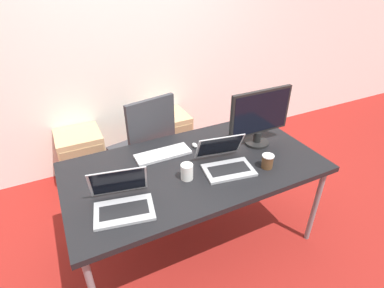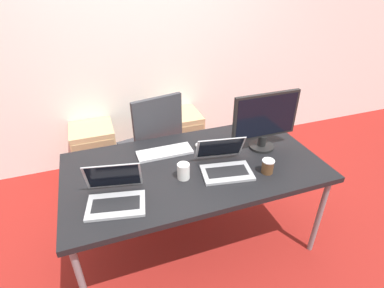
# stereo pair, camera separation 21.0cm
# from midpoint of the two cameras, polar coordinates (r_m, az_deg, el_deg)

# --- Properties ---
(ground_plane) EXTENTS (14.00, 14.00, 0.00)m
(ground_plane) POSITION_cam_midpoint_polar(r_m,az_deg,el_deg) (2.65, -1.89, -17.51)
(ground_plane) COLOR maroon
(wall_back) EXTENTS (10.00, 0.05, 2.60)m
(wall_back) POSITION_cam_midpoint_polar(r_m,az_deg,el_deg) (3.22, -13.87, 18.02)
(wall_back) COLOR white
(wall_back) RESTS_ON ground_plane
(desk) EXTENTS (1.82, 0.96, 0.75)m
(desk) POSITION_cam_midpoint_polar(r_m,az_deg,el_deg) (2.17, -2.22, -5.05)
(desk) COLOR black
(desk) RESTS_ON ground_plane
(office_chair) EXTENTS (0.57, 0.60, 1.06)m
(office_chair) POSITION_cam_midpoint_polar(r_m,az_deg,el_deg) (2.90, -11.14, -2.83)
(office_chair) COLOR #232326
(office_chair) RESTS_ON ground_plane
(cabinet_left) EXTENTS (0.43, 0.42, 0.56)m
(cabinet_left) POSITION_cam_midpoint_polar(r_m,az_deg,el_deg) (3.30, -21.86, -2.49)
(cabinet_left) COLOR tan
(cabinet_left) RESTS_ON ground_plane
(cabinet_right) EXTENTS (0.43, 0.42, 0.56)m
(cabinet_right) POSITION_cam_midpoint_polar(r_m,az_deg,el_deg) (3.44, -6.20, 1.27)
(cabinet_right) COLOR tan
(cabinet_right) RESTS_ON ground_plane
(laptop_left) EXTENTS (0.37, 0.37, 0.22)m
(laptop_left) POSITION_cam_midpoint_polar(r_m,az_deg,el_deg) (2.10, 3.57, -3.48)
(laptop_left) COLOR #ADADB2
(laptop_left) RESTS_ON desk
(laptop_right) EXTENTS (0.38, 0.35, 0.23)m
(laptop_right) POSITION_cam_midpoint_polar(r_m,az_deg,el_deg) (1.85, -16.40, -10.48)
(laptop_right) COLOR #ADADB2
(laptop_right) RESTS_ON desk
(monitor) EXTENTS (0.52, 0.19, 0.45)m
(monitor) POSITION_cam_midpoint_polar(r_m,az_deg,el_deg) (2.32, 10.29, 5.09)
(monitor) COLOR black
(monitor) RESTS_ON desk
(keyboard) EXTENTS (0.42, 0.15, 0.02)m
(keyboard) POSITION_cam_midpoint_polar(r_m,az_deg,el_deg) (2.26, -8.21, -2.00)
(keyboard) COLOR #BCBCC1
(keyboard) RESTS_ON desk
(mouse) EXTENTS (0.04, 0.06, 0.03)m
(mouse) POSITION_cam_midpoint_polar(r_m,az_deg,el_deg) (2.34, -2.06, -0.31)
(mouse) COLOR silver
(mouse) RESTS_ON desk
(coffee_cup_white) EXTENTS (0.08, 0.08, 0.11)m
(coffee_cup_white) POSITION_cam_midpoint_polar(r_m,az_deg,el_deg) (1.99, -4.01, -5.38)
(coffee_cup_white) COLOR white
(coffee_cup_white) RESTS_ON desk
(coffee_cup_brown) EXTENTS (0.08, 0.08, 0.10)m
(coffee_cup_brown) POSITION_cam_midpoint_polar(r_m,az_deg,el_deg) (2.13, 11.48, -3.34)
(coffee_cup_brown) COLOR brown
(coffee_cup_brown) RESTS_ON desk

